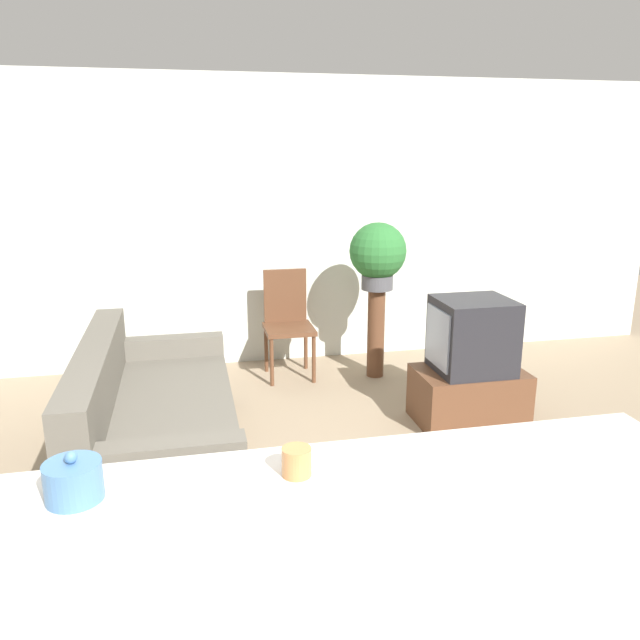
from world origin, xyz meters
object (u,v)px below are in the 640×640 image
object	(u,v)px
television	(472,335)
wooden_chair	(287,318)
decorative_bowl	(73,481)
couch	(153,423)
potted_plant	(378,253)

from	to	relation	value
television	wooden_chair	distance (m)	1.79
television	decorative_bowl	xyz separation A→B (m)	(-2.45, -2.24, 0.34)
couch	television	size ratio (longest dim) A/B	3.65
television	potted_plant	xyz separation A→B (m)	(-0.40, 1.12, 0.45)
television	wooden_chair	size ratio (longest dim) A/B	0.57
wooden_chair	couch	bearing A→B (deg)	-127.39
wooden_chair	potted_plant	xyz separation A→B (m)	(0.78, -0.22, 0.61)
decorative_bowl	wooden_chair	bearing A→B (deg)	70.50
television	potted_plant	size ratio (longest dim) A/B	0.94
television	potted_plant	distance (m)	1.27
couch	wooden_chair	world-z (taller)	wooden_chair
couch	television	bearing A→B (deg)	4.33
couch	potted_plant	xyz separation A→B (m)	(1.94, 1.29, 0.86)
wooden_chair	decorative_bowl	size ratio (longest dim) A/B	5.37
potted_plant	decorative_bowl	size ratio (longest dim) A/B	3.30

